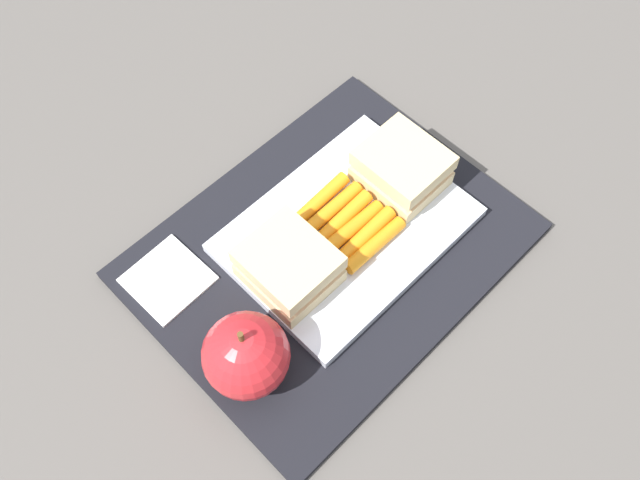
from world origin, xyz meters
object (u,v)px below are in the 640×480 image
sandwich_half_left (402,168)px  carrot_sticks_bundle (347,223)px  food_tray (347,230)px  paper_napkin (168,279)px  sandwich_half_right (289,266)px  apple (246,355)px

sandwich_half_left → carrot_sticks_bundle: 0.08m
sandwich_half_left → food_tray: bearing=0.0°
sandwich_half_left → carrot_sticks_bundle: (0.08, -0.00, -0.02)m
food_tray → carrot_sticks_bundle: (-0.00, -0.00, 0.01)m
sandwich_half_left → carrot_sticks_bundle: sandwich_half_left is taller
carrot_sticks_bundle → paper_napkin: bearing=-27.9°
sandwich_half_left → carrot_sticks_bundle: bearing=-0.1°
food_tray → sandwich_half_right: bearing=0.0°
sandwich_half_right → carrot_sticks_bundle: sandwich_half_right is taller
carrot_sticks_bundle → paper_napkin: size_ratio=1.25×
food_tray → carrot_sticks_bundle: carrot_sticks_bundle is taller
paper_napkin → sandwich_half_left: bearing=160.4°
sandwich_half_left → sandwich_half_right: (0.16, 0.00, 0.00)m
carrot_sticks_bundle → sandwich_half_left: bearing=179.9°
carrot_sticks_bundle → food_tray: bearing=64.7°
paper_napkin → sandwich_half_right: bearing=134.1°
sandwich_half_right → apple: 0.09m
apple → paper_napkin: bearing=-91.8°
sandwich_half_right → apple: apple is taller
food_tray → apple: bearing=13.0°
carrot_sticks_bundle → apple: 0.17m
sandwich_half_right → carrot_sticks_bundle: size_ratio=0.92×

